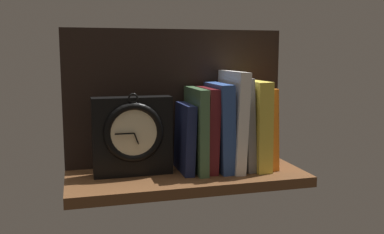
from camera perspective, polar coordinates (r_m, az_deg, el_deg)
name	(u,v)px	position (r cm, az deg, el deg)	size (l,w,h in cm)	color
ground_plane	(187,178)	(108.34, -0.66, -8.09)	(58.77, 23.34, 2.50)	brown
back_panel	(176,97)	(115.22, -2.08, 2.62)	(58.77, 1.20, 35.85)	black
book_navy_bierce	(186,138)	(108.05, -0.83, -2.77)	(2.42, 12.60, 17.13)	#192147
book_green_romantic	(196,130)	(108.38, 0.54, -1.69)	(2.32, 15.48, 21.04)	#476B44
book_maroon_dawkins	(207,129)	(109.19, 1.98, -1.63)	(2.78, 13.02, 21.01)	maroon
book_blue_modern	(219,127)	(110.14, 3.65, -1.27)	(3.33, 15.01, 22.08)	#2D4C8E
book_white_catcher	(232,120)	(111.02, 5.27, -0.43)	(2.68, 16.70, 25.09)	silver
book_gray_chess	(241,123)	(112.12, 6.56, -0.77)	(2.15, 13.72, 23.50)	gray
book_yellow_seinlanguage	(253,124)	(113.43, 8.08, -0.91)	(3.74, 16.70, 22.63)	gold
book_orange_pandolfini	(264,127)	(114.88, 9.54, -1.29)	(2.07, 13.21, 20.80)	orange
framed_clock	(133,135)	(105.28, -7.85, -2.43)	(19.18, 6.26, 20.32)	black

